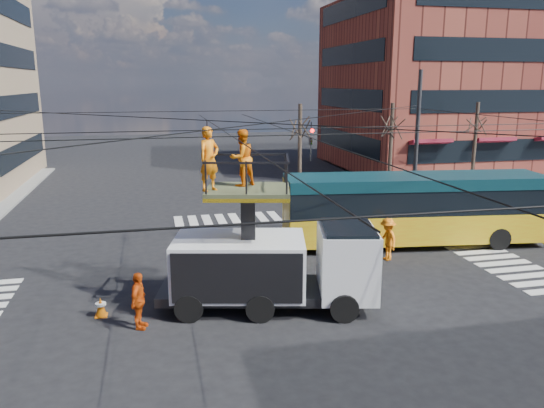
% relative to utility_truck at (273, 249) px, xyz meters
% --- Properties ---
extents(ground, '(120.00, 120.00, 0.00)m').
position_rel_utility_truck_xyz_m(ground, '(0.16, 1.69, -1.98)').
color(ground, black).
rests_on(ground, ground).
extents(sidewalk_ne, '(18.00, 18.00, 0.12)m').
position_rel_utility_truck_xyz_m(sidewalk_ne, '(21.16, 22.69, -1.92)').
color(sidewalk_ne, slate).
rests_on(sidewalk_ne, ground).
extents(crosswalks, '(22.40, 22.40, 0.02)m').
position_rel_utility_truck_xyz_m(crosswalks, '(0.16, 1.69, -1.97)').
color(crosswalks, silver).
rests_on(crosswalks, ground).
extents(building_ne, '(20.06, 16.06, 14.00)m').
position_rel_utility_truck_xyz_m(building_ne, '(22.14, 25.66, 5.02)').
color(building_ne, maroon).
rests_on(building_ne, ground).
extents(overhead_network, '(24.24, 24.24, 8.00)m').
position_rel_utility_truck_xyz_m(overhead_network, '(0.09, 2.09, 2.31)').
color(overhead_network, '#2D2D30').
rests_on(overhead_network, ground).
extents(tree_a, '(2.00, 2.00, 6.00)m').
position_rel_utility_truck_xyz_m(tree_a, '(5.16, 15.19, 2.65)').
color(tree_a, '#382B21').
rests_on(tree_a, ground).
extents(tree_b, '(2.00, 2.00, 6.00)m').
position_rel_utility_truck_xyz_m(tree_b, '(11.16, 15.19, 2.65)').
color(tree_b, '#382B21').
rests_on(tree_b, ground).
extents(tree_c, '(2.00, 2.00, 6.00)m').
position_rel_utility_truck_xyz_m(tree_c, '(17.16, 15.19, 2.65)').
color(tree_c, '#382B21').
rests_on(tree_c, ground).
extents(utility_truck, '(7.34, 3.88, 5.96)m').
position_rel_utility_truck_xyz_m(utility_truck, '(0.00, 0.00, 0.00)').
color(utility_truck, black).
rests_on(utility_truck, ground).
extents(city_bus, '(11.95, 4.01, 3.20)m').
position_rel_utility_truck_xyz_m(city_bus, '(7.77, 5.31, -0.26)').
color(city_bus, orange).
rests_on(city_bus, ground).
extents(traffic_cone, '(0.36, 0.36, 0.63)m').
position_rel_utility_truck_xyz_m(traffic_cone, '(-5.49, 0.45, -1.67)').
color(traffic_cone, orange).
rests_on(traffic_cone, ground).
extents(worker_ground, '(0.72, 1.11, 1.76)m').
position_rel_utility_truck_xyz_m(worker_ground, '(-4.28, -0.70, -1.10)').
color(worker_ground, '#D1490D').
rests_on(worker_ground, ground).
extents(flagger, '(0.78, 1.21, 1.78)m').
position_rel_utility_truck_xyz_m(flagger, '(5.70, 3.54, -1.09)').
color(flagger, orange).
rests_on(flagger, ground).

